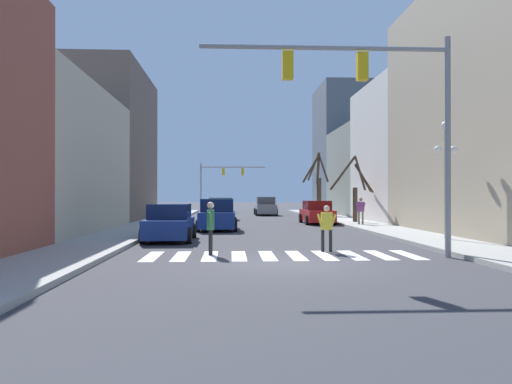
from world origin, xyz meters
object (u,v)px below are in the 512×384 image
at_px(pedestrian_on_left_sidewalk, 211,224).
at_px(street_tree_left_mid, 318,184).
at_px(car_parked_right_near, 265,207).
at_px(traffic_signal_far, 221,176).
at_px(traffic_signal_near, 377,95).
at_px(pedestrian_on_right_sidewalk, 327,224).
at_px(car_parked_right_mid, 317,213).
at_px(car_driving_away_lane, 170,223).
at_px(street_tree_right_mid, 356,190).
at_px(car_at_intersection, 221,209).
at_px(pedestrian_near_right_corner, 361,209).
at_px(car_parked_left_mid, 217,215).
at_px(street_lamp_right_corner, 446,156).

bearing_deg(pedestrian_on_left_sidewalk, street_tree_left_mid, -17.08).
bearing_deg(car_parked_right_near, traffic_signal_far, 21.63).
relative_size(traffic_signal_near, pedestrian_on_right_sidewalk, 4.90).
bearing_deg(car_parked_right_mid, pedestrian_on_right_sidewalk, 171.16).
distance_m(car_driving_away_lane, street_tree_right_mid, 15.78).
relative_size(car_at_intersection, pedestrian_near_right_corner, 2.76).
distance_m(pedestrian_near_right_corner, pedestrian_on_right_sidewalk, 13.75).
relative_size(car_driving_away_lane, street_tree_right_mid, 0.95).
bearing_deg(traffic_signal_far, street_tree_right_mid, -70.33).
relative_size(car_parked_right_near, car_at_intersection, 1.08).
bearing_deg(pedestrian_near_right_corner, car_parked_left_mid, 66.42).
distance_m(car_parked_left_mid, street_tree_right_mid, 10.41).
bearing_deg(car_parked_left_mid, street_lamp_right_corner, 50.42).
relative_size(car_parked_right_mid, pedestrian_near_right_corner, 2.84).
bearing_deg(car_parked_left_mid, traffic_signal_far, -179.32).
height_order(car_at_intersection, car_parked_right_mid, car_at_intersection).
bearing_deg(street_tree_right_mid, street_tree_left_mid, 93.10).
bearing_deg(traffic_signal_near, pedestrian_on_left_sidewalk, 168.32).
relative_size(car_parked_right_mid, pedestrian_on_right_sidewalk, 2.92).
relative_size(traffic_signal_far, street_tree_left_mid, 1.38).
bearing_deg(car_parked_left_mid, street_tree_left_mid, 152.03).
xyz_separation_m(traffic_signal_far, car_parked_right_mid, (6.85, -25.53, -3.40)).
xyz_separation_m(traffic_signal_near, car_parked_right_mid, (1.33, 18.08, -4.21)).
height_order(traffic_signal_near, car_parked_left_mid, traffic_signal_near).
bearing_deg(car_at_intersection, pedestrian_on_right_sidewalk, 10.02).
bearing_deg(traffic_signal_far, traffic_signal_near, -82.78).
bearing_deg(car_parked_left_mid, street_tree_right_mid, 119.61).
distance_m(street_lamp_right_corner, car_parked_right_near, 28.36).
bearing_deg(car_parked_left_mid, car_driving_away_lane, -16.04).
bearing_deg(car_at_intersection, car_parked_left_mid, 0.10).
xyz_separation_m(traffic_signal_far, street_lamp_right_corner, (9.73, -38.92, -0.64)).
height_order(car_parked_left_mid, car_driving_away_lane, car_parked_left_mid).
distance_m(car_parked_right_near, car_driving_away_lane, 26.97).
bearing_deg(car_parked_right_mid, traffic_signal_far, 15.03).
distance_m(traffic_signal_far, car_parked_right_mid, 26.65).
bearing_deg(car_parked_right_near, car_driving_away_lane, 167.38).
bearing_deg(street_tree_right_mid, traffic_signal_near, -102.23).
relative_size(traffic_signal_far, car_at_intersection, 1.72).
xyz_separation_m(traffic_signal_far, car_driving_away_lane, (-1.45, -37.51, -3.40)).
bearing_deg(pedestrian_on_left_sidewalk, car_parked_right_near, -7.34).
height_order(traffic_signal_near, car_parked_right_mid, traffic_signal_near).
relative_size(car_parked_left_mid, pedestrian_on_right_sidewalk, 2.97).
bearing_deg(street_lamp_right_corner, pedestrian_on_right_sidewalk, -151.36).
bearing_deg(car_parked_right_mid, car_parked_right_near, 9.56).
xyz_separation_m(car_parked_right_mid, street_tree_right_mid, (2.47, -0.56, 1.53)).
relative_size(car_driving_away_lane, pedestrian_on_right_sidewalk, 2.66).
distance_m(car_parked_left_mid, car_parked_right_mid, 8.60).
bearing_deg(car_parked_left_mid, pedestrian_on_right_sidewalk, 20.23).
height_order(car_parked_left_mid, car_parked_right_near, car_parked_right_near).
bearing_deg(car_parked_right_near, street_tree_right_mid, -161.84).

